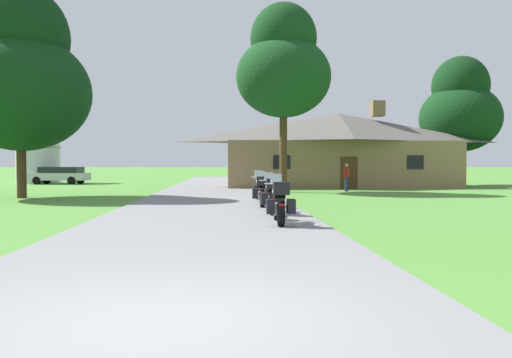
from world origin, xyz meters
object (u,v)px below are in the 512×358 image
at_px(bystander_red_shirt_near_lodge, 347,176).
at_px(tree_right_of_lodge, 460,109).
at_px(tree_by_lodge_front, 283,66).
at_px(tree_left_near, 20,76).
at_px(motorcycle_silver_farthest_in_row, 261,188).
at_px(metal_silo_distant, 38,142).
at_px(motorcycle_white_third_in_row, 262,191).
at_px(parked_silver_suv_far_left, 60,175).
at_px(motorcycle_white_nearest_to_camera, 279,203).
at_px(motorcycle_white_second_in_row, 271,196).

relative_size(bystander_red_shirt_near_lodge, tree_right_of_lodge, 0.17).
bearing_deg(tree_by_lodge_front, tree_left_near, -162.69).
relative_size(motorcycle_silver_farthest_in_row, metal_silo_distant, 0.30).
bearing_deg(motorcycle_silver_farthest_in_row, metal_silo_distant, 124.29).
relative_size(motorcycle_silver_farthest_in_row, tree_left_near, 0.21).
bearing_deg(tree_by_lodge_front, motorcycle_white_third_in_row, -100.96).
xyz_separation_m(tree_by_lodge_front, parked_silver_suv_far_left, (-16.76, 12.89, -6.48)).
xyz_separation_m(metal_silo_distant, parked_silver_suv_far_left, (2.73, -2.86, -2.75)).
bearing_deg(motorcycle_white_third_in_row, metal_silo_distant, 126.61).
xyz_separation_m(tree_left_near, parked_silver_suv_far_left, (-3.66, 16.97, -5.06)).
bearing_deg(motorcycle_white_nearest_to_camera, motorcycle_white_second_in_row, 89.86).
bearing_deg(motorcycle_white_second_in_row, tree_by_lodge_front, 81.98).
distance_m(motorcycle_white_third_in_row, parked_silver_suv_far_left, 27.45).
xyz_separation_m(motorcycle_white_nearest_to_camera, metal_silo_distant, (-17.55, 31.61, 2.92)).
bearing_deg(tree_by_lodge_front, tree_right_of_lodge, 30.85).
bearing_deg(metal_silo_distant, motorcycle_white_nearest_to_camera, -60.96).
distance_m(motorcycle_white_second_in_row, tree_right_of_lodge, 27.80).
height_order(motorcycle_silver_farthest_in_row, parked_silver_suv_far_left, parked_silver_suv_far_left).
relative_size(tree_left_near, tree_by_lodge_front, 0.94).
bearing_deg(tree_right_of_lodge, metal_silo_distant, 168.36).
xyz_separation_m(motorcycle_white_second_in_row, bystander_red_shirt_near_lodge, (5.76, 13.73, 0.32)).
distance_m(motorcycle_silver_farthest_in_row, bystander_red_shirt_near_lodge, 10.18).
distance_m(tree_left_near, parked_silver_suv_far_left, 18.09).
bearing_deg(motorcycle_silver_farthest_in_row, tree_by_lodge_front, 73.87).
bearing_deg(motorcycle_silver_farthest_in_row, motorcycle_white_third_in_row, -95.76).
distance_m(tree_left_near, tree_by_lodge_front, 13.80).
height_order(motorcycle_white_second_in_row, bystander_red_shirt_near_lodge, bystander_red_shirt_near_lodge).
relative_size(motorcycle_white_second_in_row, motorcycle_silver_farthest_in_row, 1.00).
xyz_separation_m(motorcycle_white_nearest_to_camera, bystander_red_shirt_near_lodge, (5.82, 16.57, 0.32)).
bearing_deg(bystander_red_shirt_near_lodge, motorcycle_white_third_in_row, -173.73).
height_order(metal_silo_distant, parked_silver_suv_far_left, metal_silo_distant).
bearing_deg(motorcycle_white_third_in_row, tree_right_of_lodge, 51.46).
distance_m(motorcycle_white_nearest_to_camera, motorcycle_white_third_in_row, 5.63).
height_order(motorcycle_white_second_in_row, metal_silo_distant, metal_silo_distant).
bearing_deg(motorcycle_white_nearest_to_camera, motorcycle_white_third_in_row, 91.38).
distance_m(motorcycle_white_nearest_to_camera, motorcycle_silver_farthest_in_row, 8.16).
relative_size(motorcycle_white_second_in_row, tree_left_near, 0.21).
bearing_deg(bystander_red_shirt_near_lodge, motorcycle_silver_farthest_in_row, -179.79).
bearing_deg(metal_silo_distant, motorcycle_white_third_in_row, -56.03).
relative_size(motorcycle_silver_farthest_in_row, bystander_red_shirt_near_lodge, 1.25).
distance_m(motorcycle_white_second_in_row, tree_left_near, 15.27).
distance_m(motorcycle_white_nearest_to_camera, tree_by_lodge_front, 17.31).
bearing_deg(motorcycle_white_nearest_to_camera, parked_silver_suv_far_left, 118.24).
relative_size(motorcycle_white_nearest_to_camera, motorcycle_silver_farthest_in_row, 1.00).
height_order(motorcycle_white_third_in_row, tree_left_near, tree_left_near).
bearing_deg(bystander_red_shirt_near_lodge, motorcycle_white_second_in_row, -168.34).
xyz_separation_m(motorcycle_white_second_in_row, motorcycle_white_third_in_row, (-0.09, 2.79, 0.00)).
bearing_deg(metal_silo_distant, tree_right_of_lodge, -11.64).
bearing_deg(tree_by_lodge_front, motorcycle_silver_farthest_in_row, -103.47).
height_order(tree_right_of_lodge, parked_silver_suv_far_left, tree_right_of_lodge).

